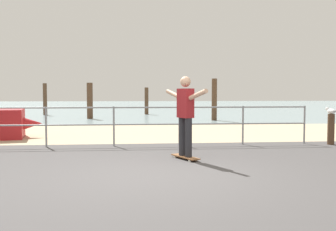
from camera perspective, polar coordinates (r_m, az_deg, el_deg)
The scene contains 12 objects.
ground_plane at distance 5.47m, azimuth -0.26°, elevation -11.33°, with size 24.00×10.00×0.04m, color #474444.
beach_strip at distance 13.35m, azimuth -3.35°, elevation -2.62°, with size 24.00×6.00×0.04m, color tan.
sea_surface at distance 41.30m, azimuth -4.76°, elevation 1.41°, with size 72.00×50.00×0.04m, color #849EA3.
railing_fence at distance 9.98m, azimuth -13.04°, elevation -0.67°, with size 12.01×0.05×1.05m.
skateboard at distance 7.93m, azimuth 2.60°, elevation -6.23°, with size 0.53×0.81×0.08m.
skateboarder at distance 7.82m, azimuth 2.62°, elevation 0.64°, with size 0.71×1.34×1.65m.
bollard_short at distance 11.03m, azimuth 23.24°, elevation -1.95°, with size 0.18×0.18×0.84m, color #513826.
seagull at distance 11.01m, azimuth 23.25°, elevation 0.63°, with size 0.17×0.49×0.18m.
groyne_post_0 at distance 25.15m, azimuth -17.96°, elevation 2.32°, with size 0.25×0.25×2.02m, color #513826.
groyne_post_1 at distance 20.85m, azimuth -11.64°, elevation 2.15°, with size 0.32×0.32×1.95m, color #513826.
groyne_post_2 at distance 24.66m, azimuth -3.24°, elevation 2.17°, with size 0.25×0.25×1.76m, color #513826.
groyne_post_3 at distance 19.31m, azimuth 6.95°, elevation 2.37°, with size 0.27×0.27×2.13m, color #513826.
Camera 1 is at (-0.48, -6.27, 1.39)m, focal length 40.65 mm.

